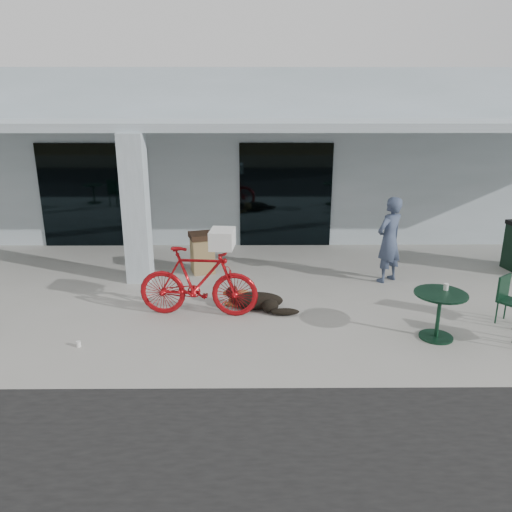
{
  "coord_description": "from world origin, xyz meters",
  "views": [
    {
      "loc": [
        0.93,
        -7.92,
        3.77
      ],
      "look_at": [
        0.99,
        0.84,
        1.0
      ],
      "focal_mm": 35.0,
      "sensor_mm": 36.0,
      "label": 1
    }
  ],
  "objects_px": {
    "dog": "(257,300)",
    "cafe_table_far": "(438,316)",
    "bicycle": "(198,282)",
    "trash_receptacle": "(202,253)",
    "cafe_chair_far_a": "(512,301)",
    "person": "(389,240)"
  },
  "relations": [
    {
      "from": "bicycle",
      "to": "person",
      "type": "distance_m",
      "value": 4.25
    },
    {
      "from": "dog",
      "to": "cafe_table_far",
      "type": "height_order",
      "value": "cafe_table_far"
    },
    {
      "from": "bicycle",
      "to": "cafe_table_far",
      "type": "distance_m",
      "value": 4.12
    },
    {
      "from": "cafe_chair_far_a",
      "to": "person",
      "type": "bearing_deg",
      "value": 88.4
    },
    {
      "from": "trash_receptacle",
      "to": "dog",
      "type": "bearing_deg",
      "value": -60.16
    },
    {
      "from": "bicycle",
      "to": "person",
      "type": "bearing_deg",
      "value": -60.42
    },
    {
      "from": "bicycle",
      "to": "cafe_chair_far_a",
      "type": "relative_size",
      "value": 2.51
    },
    {
      "from": "cafe_chair_far_a",
      "to": "trash_receptacle",
      "type": "relative_size",
      "value": 0.94
    },
    {
      "from": "person",
      "to": "trash_receptacle",
      "type": "bearing_deg",
      "value": -45.62
    },
    {
      "from": "dog",
      "to": "trash_receptacle",
      "type": "relative_size",
      "value": 1.24
    },
    {
      "from": "bicycle",
      "to": "cafe_table_far",
      "type": "relative_size",
      "value": 2.54
    },
    {
      "from": "cafe_table_far",
      "to": "cafe_chair_far_a",
      "type": "xyz_separation_m",
      "value": [
        1.46,
        0.52,
        0.03
      ]
    },
    {
      "from": "dog",
      "to": "cafe_chair_far_a",
      "type": "relative_size",
      "value": 1.33
    },
    {
      "from": "cafe_table_far",
      "to": "person",
      "type": "xyz_separation_m",
      "value": [
        -0.14,
        2.7,
        0.52
      ]
    },
    {
      "from": "dog",
      "to": "cafe_chair_far_a",
      "type": "distance_m",
      "value": 4.47
    },
    {
      "from": "dog",
      "to": "bicycle",
      "type": "bearing_deg",
      "value": -142.82
    },
    {
      "from": "bicycle",
      "to": "cafe_table_far",
      "type": "xyz_separation_m",
      "value": [
        4.0,
        -0.94,
        -0.25
      ]
    },
    {
      "from": "cafe_chair_far_a",
      "to": "dog",
      "type": "bearing_deg",
      "value": 133.49
    },
    {
      "from": "bicycle",
      "to": "trash_receptacle",
      "type": "height_order",
      "value": "bicycle"
    },
    {
      "from": "bicycle",
      "to": "dog",
      "type": "bearing_deg",
      "value": -71.19
    },
    {
      "from": "dog",
      "to": "trash_receptacle",
      "type": "xyz_separation_m",
      "value": [
        -1.2,
        2.1,
        0.27
      ]
    },
    {
      "from": "dog",
      "to": "cafe_table_far",
      "type": "bearing_deg",
      "value": 1.42
    }
  ]
}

